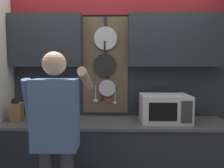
# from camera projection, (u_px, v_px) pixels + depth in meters

# --- Properties ---
(base_cabinet_counter) EXTENTS (2.54, 0.59, 0.89)m
(base_cabinet_counter) POSITION_uv_depth(u_px,v_px,m) (115.00, 160.00, 2.51)
(base_cabinet_counter) COLOR #23282D
(base_cabinet_counter) RESTS_ON ground_plane
(back_wall_unit) EXTENTS (3.11, 0.20, 2.42)m
(back_wall_unit) POSITION_uv_depth(u_px,v_px,m) (116.00, 69.00, 2.68)
(back_wall_unit) COLOR #23282D
(back_wall_unit) RESTS_ON ground_plane
(microwave) EXTENTS (0.53, 0.39, 0.31)m
(microwave) POSITION_uv_depth(u_px,v_px,m) (165.00, 108.00, 2.43)
(microwave) COLOR silver
(microwave) RESTS_ON base_cabinet_counter
(knife_block) EXTENTS (0.12, 0.16, 0.27)m
(knife_block) POSITION_uv_depth(u_px,v_px,m) (17.00, 112.00, 2.47)
(knife_block) COLOR brown
(knife_block) RESTS_ON base_cabinet_counter
(utensil_crock) EXTENTS (0.11, 0.11, 0.32)m
(utensil_crock) POSITION_uv_depth(u_px,v_px,m) (65.00, 114.00, 2.46)
(utensil_crock) COLOR white
(utensil_crock) RESTS_ON base_cabinet_counter
(person) EXTENTS (0.54, 0.63, 1.64)m
(person) POSITION_uv_depth(u_px,v_px,m) (56.00, 129.00, 1.88)
(person) COLOR #383842
(person) RESTS_ON ground_plane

